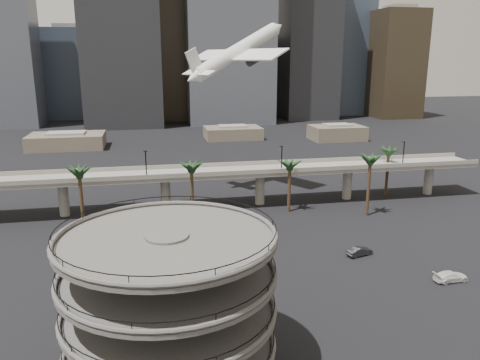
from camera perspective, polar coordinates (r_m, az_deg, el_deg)
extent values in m
plane|color=black|center=(60.18, 4.72, -18.99)|extent=(700.00, 700.00, 0.00)
cylinder|color=#4C4A47|center=(50.80, -8.54, -15.34)|extent=(4.40, 4.40, 16.50)
cylinder|color=#4C4A47|center=(53.02, -8.37, -19.31)|extent=(22.00, 22.00, 0.45)
torus|color=#4C4A47|center=(52.76, -8.39, -18.88)|extent=(22.20, 22.20, 0.50)
torus|color=black|center=(52.32, -8.42, -18.15)|extent=(21.80, 21.80, 0.10)
cylinder|color=#4C4A47|center=(50.92, -8.53, -15.56)|extent=(22.00, 22.00, 0.45)
torus|color=#4C4A47|center=(50.68, -8.56, -15.10)|extent=(22.20, 22.20, 0.50)
torus|color=black|center=(50.29, -8.59, -14.30)|extent=(21.80, 21.80, 0.10)
cylinder|color=#4C4A47|center=(49.05, -8.71, -11.51)|extent=(22.00, 22.00, 0.45)
torus|color=#4C4A47|center=(48.85, -8.73, -11.01)|extent=(22.20, 22.20, 0.50)
torus|color=black|center=(48.51, -8.77, -10.15)|extent=(21.80, 21.80, 0.10)
cylinder|color=#4C4A47|center=(47.45, -8.89, -7.16)|extent=(22.00, 22.00, 0.45)
torus|color=#4C4A47|center=(47.28, -8.92, -6.62)|extent=(22.20, 22.20, 0.50)
torus|color=black|center=(47.00, -8.95, -5.71)|extent=(21.80, 21.80, 0.10)
cube|color=gray|center=(107.14, -3.26, 0.85)|extent=(130.00, 9.00, 0.90)
cube|color=gray|center=(102.60, -2.91, 0.76)|extent=(130.00, 0.30, 1.00)
cube|color=gray|center=(111.28, -3.60, 1.83)|extent=(130.00, 0.30, 1.00)
cylinder|color=gray|center=(108.84, -20.71, -2.15)|extent=(2.20, 2.20, 8.00)
cylinder|color=gray|center=(107.29, -9.06, -1.61)|extent=(2.20, 2.20, 8.00)
cylinder|color=gray|center=(110.20, 2.44, -1.01)|extent=(2.20, 2.20, 8.00)
cylinder|color=gray|center=(117.25, 12.94, -0.43)|extent=(2.20, 2.20, 8.00)
cylinder|color=gray|center=(127.74, 21.99, 0.09)|extent=(2.20, 2.20, 8.00)
cylinder|color=black|center=(101.48, -11.39, 1.85)|extent=(0.24, 0.24, 6.00)
cylinder|color=black|center=(105.66, 5.11, 2.57)|extent=(0.24, 0.24, 6.00)
cylinder|color=black|center=(117.59, 19.30, 3.02)|extent=(0.24, 0.24, 6.00)
cylinder|color=#45301D|center=(96.40, -5.85, -1.93)|extent=(0.70, 0.70, 12.15)
ellipsoid|color=#183518|center=(94.79, -5.95, 1.82)|extent=(4.40, 4.40, 2.00)
cylinder|color=#45301D|center=(104.58, 6.02, -1.02)|extent=(0.70, 0.70, 10.80)
ellipsoid|color=#183518|center=(103.20, 6.10, 2.09)|extent=(4.40, 4.40, 2.00)
cylinder|color=#45301D|center=(104.88, 15.39, -0.91)|extent=(0.70, 0.70, 12.60)
ellipsoid|color=#183518|center=(103.37, 15.63, 2.67)|extent=(4.40, 4.40, 2.00)
cylinder|color=#45301D|center=(122.53, 17.50, 0.78)|extent=(0.70, 0.70, 11.25)
ellipsoid|color=#183518|center=(121.33, 17.72, 3.55)|extent=(4.40, 4.40, 2.00)
cylinder|color=#45301D|center=(98.96, -18.76, -2.35)|extent=(0.70, 0.70, 11.70)
ellipsoid|color=#183518|center=(97.42, -19.05, 1.17)|extent=(4.40, 4.40, 2.00)
cube|color=brown|center=(193.03, -20.34, 4.47)|extent=(28.00, 18.00, 5.50)
cube|color=gray|center=(192.56, -20.42, 5.39)|extent=(14.00, 9.00, 0.80)
cube|color=brown|center=(203.79, -0.89, 5.78)|extent=(24.00, 16.00, 5.00)
cube|color=gray|center=(203.37, -0.89, 6.59)|extent=(12.00, 8.00, 0.80)
cube|color=brown|center=(204.61, 11.72, 5.66)|extent=(22.00, 15.00, 6.00)
cube|color=gray|center=(204.14, 11.77, 6.60)|extent=(11.00, 7.50, 0.80)
cube|color=#4A4E58|center=(266.48, -26.48, 14.66)|extent=(26.00, 24.00, 81.99)
cube|color=#354051|center=(296.06, -19.63, 12.08)|extent=(30.00, 30.00, 50.45)
cube|color=gray|center=(296.54, -20.08, 17.17)|extent=(16.50, 16.50, 2.40)
cube|color=black|center=(249.62, -14.55, 19.66)|extent=(38.00, 30.00, 115.63)
cube|color=#2F261A|center=(274.22, -7.58, 17.26)|extent=(28.00, 26.00, 94.60)
cube|color=#4A4E58|center=(258.77, -1.44, 21.06)|extent=(45.00, 32.00, 126.14)
cube|color=gray|center=(296.61, 2.29, 12.27)|extent=(24.00, 24.00, 44.15)
cube|color=gray|center=(296.66, 2.33, 16.77)|extent=(13.20, 13.20, 2.40)
cube|color=black|center=(279.42, 8.43, 17.72)|extent=(30.00, 28.00, 99.86)
cube|color=#354051|center=(307.33, 11.96, 14.80)|extent=(34.00, 30.00, 73.58)
cube|color=#2F261A|center=(295.82, 18.42, 13.20)|extent=(26.00, 26.00, 60.97)
cube|color=gray|center=(297.23, 18.93, 19.29)|extent=(14.30, 14.30, 2.40)
cube|color=gray|center=(310.14, -5.42, 11.92)|extent=(22.00, 22.00, 39.94)
cube|color=gray|center=(309.97, -5.51, 15.84)|extent=(12.10, 12.10, 2.40)
cylinder|color=white|center=(123.15, -0.24, 15.46)|extent=(25.61, 17.52, 14.88)
cone|color=white|center=(133.61, 4.61, 18.07)|extent=(5.98, 5.62, 4.81)
cone|color=white|center=(113.93, -5.77, 12.27)|extent=(5.63, 5.18, 4.44)
cube|color=white|center=(122.67, -0.49, 15.01)|extent=(21.25, 29.48, 3.00)
cube|color=white|center=(114.93, -5.09, 12.90)|extent=(7.32, 9.97, 1.22)
cube|color=white|center=(114.19, -5.59, 14.20)|extent=(4.68, 3.03, 6.47)
cylinder|color=#28272D|center=(127.57, -1.88, 14.48)|extent=(5.13, 4.22, 3.60)
cylinder|color=#28272D|center=(119.27, 1.77, 14.49)|extent=(5.13, 4.22, 3.60)
imported|color=#A11C17|center=(70.31, -7.10, -13.08)|extent=(4.75, 3.15, 1.50)
imported|color=black|center=(84.91, 14.37, -8.43)|extent=(4.98, 2.85, 1.55)
imported|color=white|center=(80.32, 24.30, -10.66)|extent=(5.54, 2.51, 1.58)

